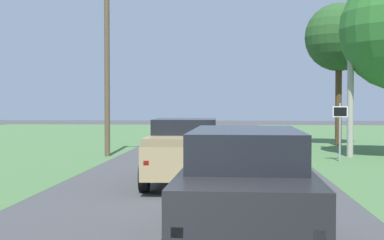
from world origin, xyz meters
TOP-DOWN VIEW (x-y plane):
  - ground_plane at (0.00, 10.10)m, footprint 120.00×120.00m
  - red_suv_near at (1.26, 3.34)m, footprint 2.21×5.02m
  - pickup_truck_lead at (-0.30, 10.72)m, footprint 2.35×5.35m
  - traffic_light at (-3.16, 18.85)m, footprint 5.98×0.40m
  - keep_moving_sign at (5.45, 17.37)m, footprint 0.60×0.09m
  - utility_pole_right at (6.29, 19.39)m, footprint 0.28×0.28m
  - extra_tree_1 at (7.03, 25.94)m, footprint 3.79×3.79m

SIDE VIEW (x-z plane):
  - ground_plane at x=0.00m, z-range 0.00..0.00m
  - pickup_truck_lead at x=-0.30m, z-range 0.03..1.94m
  - red_suv_near at x=1.26m, z-range 0.06..2.01m
  - keep_moving_sign at x=5.45m, z-range 0.34..2.71m
  - utility_pole_right at x=6.29m, z-range 0.00..8.77m
  - traffic_light at x=-3.16m, z-range 1.23..10.22m
  - extra_tree_1 at x=7.03m, z-range 2.04..10.00m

